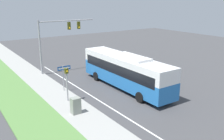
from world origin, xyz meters
TOP-DOWN VIEW (x-y plane):
  - ground_plane at (0.00, 0.00)m, footprint 80.00×80.00m
  - sidewalk at (-6.20, 0.00)m, footprint 2.80×80.00m
  - grass_verge at (-9.40, 0.00)m, footprint 3.60×80.00m
  - lane_divider_near at (-3.60, 0.00)m, footprint 0.14×30.00m
  - bus at (0.28, 2.57)m, footprint 2.61×11.80m
  - signal_gantry at (-2.87, 11.67)m, footprint 7.06×0.41m
  - pedestrian_signal at (-5.96, 2.54)m, footprint 0.28×0.34m
  - street_sign at (-5.16, 5.04)m, footprint 1.30×0.08m
  - utility_cabinet at (-6.52, -0.12)m, footprint 0.70×0.58m

SIDE VIEW (x-z plane):
  - ground_plane at x=0.00m, z-range 0.00..0.00m
  - lane_divider_near at x=-3.60m, z-range 0.00..0.01m
  - grass_verge at x=-9.40m, z-range 0.00..0.10m
  - sidewalk at x=-6.20m, z-range 0.00..0.12m
  - utility_cabinet at x=-6.52m, z-range 0.12..1.40m
  - street_sign at x=-5.16m, z-range 0.52..3.10m
  - bus at x=0.28m, z-range 0.16..3.60m
  - pedestrian_signal at x=-5.96m, z-range 0.55..3.56m
  - signal_gantry at x=-2.87m, z-range 1.41..7.76m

